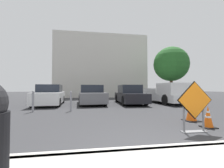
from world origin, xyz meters
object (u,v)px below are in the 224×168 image
object	(u,v)px
bollard_second	(33,101)
parked_car_nearest	(50,96)
parked_car_second	(91,95)
parked_car_third	(130,95)
pickup_truck	(167,94)
traffic_cone_nearest	(208,117)
bollard_nearest	(71,101)
traffic_cone_second	(191,110)
road_closed_sign	(195,105)

from	to	relation	value
bollard_second	parked_car_nearest	bearing A→B (deg)	89.95
parked_car_second	parked_car_third	world-z (taller)	parked_car_third
parked_car_third	pickup_truck	xyz separation A→B (m)	(3.04, -0.31, 0.04)
traffic_cone_nearest	pickup_truck	size ratio (longest dim) A/B	0.13
parked_car_second	bollard_nearest	world-z (taller)	parked_car_second
traffic_cone_second	bollard_nearest	bearing A→B (deg)	146.27
road_closed_sign	pickup_truck	bearing A→B (deg)	65.65
parked_car_third	bollard_nearest	world-z (taller)	parked_car_third
traffic_cone_nearest	parked_car_third	distance (m)	7.50
traffic_cone_second	bollard_second	bearing A→B (deg)	154.48
bollard_nearest	bollard_second	world-z (taller)	bollard_second
road_closed_sign	parked_car_third	world-z (taller)	parked_car_third
traffic_cone_nearest	parked_car_third	world-z (taller)	parked_car_third
road_closed_sign	parked_car_nearest	bearing A→B (deg)	125.94
road_closed_sign	bollard_second	size ratio (longest dim) A/B	1.29
pickup_truck	bollard_second	world-z (taller)	pickup_truck
parked_car_third	bollard_nearest	size ratio (longest dim) A/B	4.40
road_closed_sign	parked_car_nearest	size ratio (longest dim) A/B	0.32
pickup_truck	bollard_nearest	bearing A→B (deg)	20.87
traffic_cone_second	bollard_nearest	world-z (taller)	bollard_nearest
parked_car_second	pickup_truck	size ratio (longest dim) A/B	0.85
traffic_cone_second	bollard_nearest	size ratio (longest dim) A/B	0.77
traffic_cone_second	traffic_cone_nearest	bearing A→B (deg)	-97.94
traffic_cone_nearest	bollard_second	xyz separation A→B (m)	(-6.43, 4.08, 0.25)
parked_car_second	bollard_nearest	distance (m)	3.76
parked_car_second	pickup_truck	distance (m)	6.09
bollard_nearest	parked_car_third	bearing A→B (deg)	39.10
road_closed_sign	parked_car_second	xyz separation A→B (m)	(-2.65, 8.04, -0.08)
road_closed_sign	traffic_cone_nearest	bearing A→B (deg)	27.14
parked_car_second	parked_car_third	bearing A→B (deg)	172.82
parked_car_third	pickup_truck	distance (m)	3.05
traffic_cone_second	parked_car_third	xyz separation A→B (m)	(-0.51, 6.53, 0.28)
parked_car_third	bollard_second	size ratio (longest dim) A/B	4.32
road_closed_sign	bollard_nearest	bearing A→B (deg)	130.41
bollard_second	traffic_cone_second	bearing A→B (deg)	-25.52
bollard_nearest	bollard_second	size ratio (longest dim) A/B	0.98
traffic_cone_second	parked_car_third	world-z (taller)	parked_car_third
bollard_nearest	parked_car_nearest	bearing A→B (deg)	119.11
parked_car_second	traffic_cone_nearest	bearing A→B (deg)	110.17
bollard_nearest	traffic_cone_second	bearing A→B (deg)	-33.73
parked_car_nearest	pickup_truck	world-z (taller)	pickup_truck
road_closed_sign	bollard_second	bearing A→B (deg)	141.79
traffic_cone_nearest	bollard_nearest	world-z (taller)	bollard_nearest
road_closed_sign	pickup_truck	xyz separation A→B (m)	(3.42, 7.56, -0.03)
parked_car_nearest	parked_car_third	xyz separation A→B (m)	(6.05, 0.04, 0.00)
traffic_cone_second	bollard_second	size ratio (longest dim) A/B	0.75
parked_car_nearest	pickup_truck	xyz separation A→B (m)	(9.09, -0.26, 0.04)
pickup_truck	road_closed_sign	bearing A→B (deg)	63.35
traffic_cone_nearest	bollard_nearest	xyz separation A→B (m)	(-4.56, 4.08, 0.24)
road_closed_sign	bollard_second	world-z (taller)	road_closed_sign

